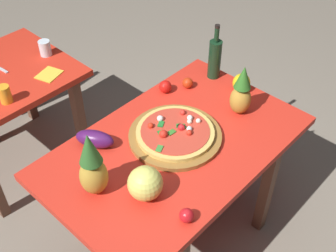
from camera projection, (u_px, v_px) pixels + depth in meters
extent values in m
plane|color=gray|center=(174.00, 227.00, 2.66)|extent=(10.00, 10.00, 0.00)
cube|color=brown|center=(266.00, 190.00, 2.45)|extent=(0.06, 0.06, 0.69)
cube|color=brown|center=(82.00, 195.00, 2.42)|extent=(0.06, 0.06, 0.69)
cube|color=brown|center=(171.00, 130.00, 2.82)|extent=(0.06, 0.06, 0.69)
cube|color=red|center=(175.00, 147.00, 2.19)|extent=(1.35, 0.84, 0.04)
cube|color=brown|center=(80.00, 122.00, 2.88)|extent=(0.06, 0.06, 0.69)
cube|color=brown|center=(25.00, 82.00, 3.21)|extent=(0.06, 0.06, 0.69)
cube|color=olive|center=(4.00, 91.00, 3.36)|extent=(0.04, 0.04, 0.41)
cylinder|color=olive|center=(175.00, 136.00, 2.20)|extent=(0.48, 0.48, 0.02)
cylinder|color=#DEB95B|center=(175.00, 133.00, 2.19)|extent=(0.40, 0.40, 0.02)
cylinder|color=#C43B2A|center=(175.00, 131.00, 2.18)|extent=(0.35, 0.35, 0.00)
sphere|color=red|center=(163.00, 134.00, 2.14)|extent=(0.04, 0.04, 0.04)
sphere|color=red|center=(181.00, 127.00, 2.18)|extent=(0.04, 0.04, 0.04)
sphere|color=red|center=(151.00, 126.00, 2.19)|extent=(0.03, 0.03, 0.03)
sphere|color=red|center=(183.00, 113.00, 2.27)|extent=(0.03, 0.03, 0.03)
sphere|color=red|center=(189.00, 133.00, 2.15)|extent=(0.03, 0.03, 0.03)
cube|color=#367B2A|center=(171.00, 132.00, 2.16)|extent=(0.05, 0.03, 0.00)
cube|color=#247826|center=(161.00, 133.00, 2.16)|extent=(0.04, 0.05, 0.00)
cube|color=#398634|center=(159.00, 148.00, 2.08)|extent=(0.05, 0.04, 0.00)
cube|color=#2D732B|center=(180.00, 126.00, 2.20)|extent=(0.05, 0.05, 0.00)
cube|color=#267431|center=(182.00, 127.00, 2.19)|extent=(0.03, 0.05, 0.00)
cube|color=#21732C|center=(161.00, 124.00, 2.21)|extent=(0.05, 0.05, 0.00)
sphere|color=white|center=(190.00, 118.00, 2.23)|extent=(0.03, 0.03, 0.03)
sphere|color=silver|center=(189.00, 129.00, 2.17)|extent=(0.03, 0.03, 0.03)
sphere|color=white|center=(160.00, 119.00, 2.23)|extent=(0.03, 0.03, 0.03)
sphere|color=white|center=(198.00, 121.00, 2.22)|extent=(0.03, 0.03, 0.03)
sphere|color=white|center=(189.00, 122.00, 2.22)|extent=(0.03, 0.03, 0.03)
cylinder|color=#14321C|center=(215.00, 59.00, 2.53)|extent=(0.08, 0.08, 0.24)
cylinder|color=#14321C|center=(217.00, 35.00, 2.42)|extent=(0.03, 0.03, 0.09)
cylinder|color=black|center=(217.00, 26.00, 2.39)|extent=(0.03, 0.03, 0.02)
ellipsoid|color=#B68630|center=(240.00, 100.00, 2.31)|extent=(0.11, 0.11, 0.17)
cone|color=#2E6D23|center=(244.00, 77.00, 2.21)|extent=(0.09, 0.09, 0.13)
ellipsoid|color=gold|center=(94.00, 176.00, 1.89)|extent=(0.13, 0.13, 0.19)
cone|color=#2E6327|center=(89.00, 148.00, 1.77)|extent=(0.10, 0.10, 0.16)
sphere|color=#DBDA63|center=(145.00, 183.00, 1.88)|extent=(0.16, 0.16, 0.16)
ellipsoid|color=yellow|center=(241.00, 83.00, 2.48)|extent=(0.10, 0.10, 0.11)
ellipsoid|color=#471653|center=(95.00, 139.00, 2.14)|extent=(0.17, 0.22, 0.09)
sphere|color=red|center=(165.00, 87.00, 2.47)|extent=(0.07, 0.07, 0.07)
sphere|color=red|center=(188.00, 83.00, 2.51)|extent=(0.06, 0.06, 0.06)
sphere|color=red|center=(187.00, 215.00, 1.81)|extent=(0.06, 0.06, 0.06)
cylinder|color=orange|center=(5.00, 94.00, 2.39)|extent=(0.07, 0.07, 0.11)
cylinder|color=silver|center=(45.00, 48.00, 2.76)|extent=(0.08, 0.08, 0.10)
cube|color=yellow|center=(49.00, 74.00, 2.62)|extent=(0.17, 0.16, 0.01)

